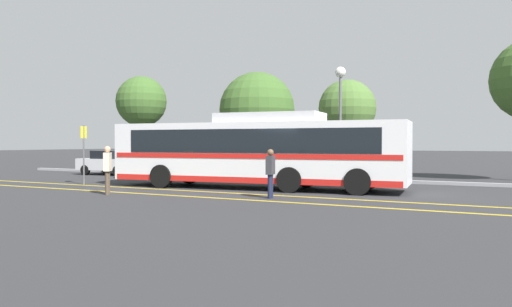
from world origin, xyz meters
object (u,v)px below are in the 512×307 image
street_lamp (340,93)px  tree_3 (347,108)px  tree_0 (257,110)px  pedestrian_1 (270,170)px  transit_bus (256,151)px  bus_stop_sign (84,147)px  pedestrian_0 (108,167)px  parked_car_0 (111,162)px  parked_car_2 (294,167)px  parked_car_1 (193,165)px  tree_1 (141,102)px

street_lamp → tree_3: 2.36m
tree_3 → tree_0: bearing=169.4°
pedestrian_1 → street_lamp: (-0.63, 9.83, 3.60)m
transit_bus → tree_0: bearing=21.1°
transit_bus → pedestrian_1: transit_bus is taller
bus_stop_sign → pedestrian_0: bearing=-129.9°
parked_car_0 → parked_car_2: (11.90, 0.27, -0.01)m
parked_car_1 → pedestrian_0: 9.47m
street_lamp → transit_bus: bearing=-102.9°
parked_car_0 → parked_car_1: parked_car_0 is taller
street_lamp → tree_1: bearing=175.5°
parked_car_1 → tree_3: size_ratio=0.73×
bus_stop_sign → pedestrian_1: bearing=-102.1°
transit_bus → street_lamp: size_ratio=2.18×
parked_car_2 → street_lamp: bearing=146.1°
transit_bus → pedestrian_1: 3.85m
street_lamp → tree_3: (-0.31, 2.24, -0.68)m
parked_car_0 → pedestrian_1: size_ratio=2.36×
street_lamp → tree_3: size_ratio=1.07×
street_lamp → tree_1: size_ratio=0.92×
parked_car_0 → street_lamp: size_ratio=0.68×
tree_1 → tree_0: bearing=16.8°
tree_0 → pedestrian_1: bearing=-61.0°
pedestrian_1 → street_lamp: street_lamp is taller
parked_car_2 → tree_3: size_ratio=0.77×
street_lamp → pedestrian_0: bearing=-114.7°
tree_1 → pedestrian_1: bearing=-36.1°
transit_bus → tree_1: bearing=52.7°
pedestrian_0 → parked_car_1: bearing=164.5°
pedestrian_1 → tree_3: 12.45m
tree_1 → bus_stop_sign: bearing=-63.4°
tree_3 → tree_1: bearing=-175.5°
parked_car_1 → pedestrian_1: (8.36, -7.45, 0.29)m
parked_car_0 → tree_1: 5.58m
parked_car_1 → bus_stop_sign: 6.67m
transit_bus → parked_car_1: transit_bus is taller
tree_3 → street_lamp: bearing=-82.0°
pedestrian_1 → tree_3: tree_3 is taller
parked_car_1 → tree_0: tree_0 is taller
parked_car_1 → tree_0: 6.81m
pedestrian_0 → tree_3: 14.92m
bus_stop_sign → parked_car_0: bearing=28.0°
parked_car_2 → street_lamp: street_lamp is taller
transit_bus → street_lamp: bearing=-18.8°
pedestrian_0 → tree_1: bearing=-174.6°
parked_car_1 → parked_car_0: bearing=-91.1°
tree_0 → tree_3: tree_0 is taller
bus_stop_sign → tree_3: size_ratio=0.50×
parked_car_1 → bus_stop_sign: size_ratio=1.48×
tree_3 → parked_car_0: bearing=-159.5°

